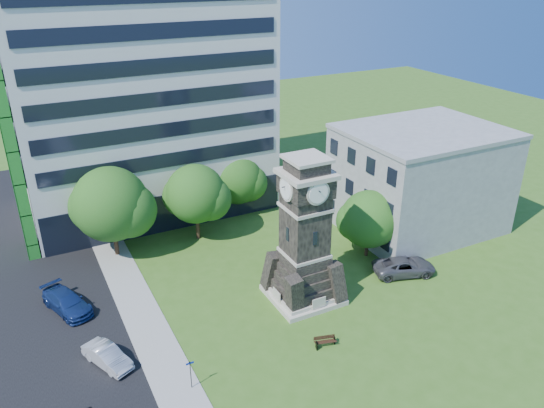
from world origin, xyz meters
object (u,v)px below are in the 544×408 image
car_street_mid (107,356)px  car_street_north (67,302)px  car_east_lot (404,266)px  park_bench (325,341)px  clock_tower (305,240)px  street_sign (191,372)px

car_street_mid → car_street_north: car_street_north is taller
car_east_lot → park_bench: car_east_lot is taller
clock_tower → car_east_lot: (9.68, -1.05, -4.52)m
park_bench → street_sign: bearing=-167.0°
car_street_north → car_east_lot: size_ratio=0.96×
street_sign → park_bench: bearing=-3.4°
clock_tower → car_east_lot: 10.74m
car_east_lot → car_street_mid: bearing=107.7°
car_street_north → street_sign: bearing=-85.4°
car_street_mid → park_bench: size_ratio=2.59×
clock_tower → car_street_north: size_ratio=2.33×
car_east_lot → street_sign: street_sign is taller
car_street_mid → car_street_north: (-1.56, 7.75, 0.09)m
car_street_north → park_bench: bearing=-59.9°
car_east_lot → clock_tower: bearing=102.0°
clock_tower → park_bench: 7.90m
car_street_mid → car_street_north: size_ratio=0.78×
car_street_mid → car_east_lot: 25.65m
clock_tower → car_street_mid: bearing=-177.0°
car_street_north → street_sign: 13.86m
car_street_north → park_bench: size_ratio=3.33×
park_bench → street_sign: street_sign is taller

